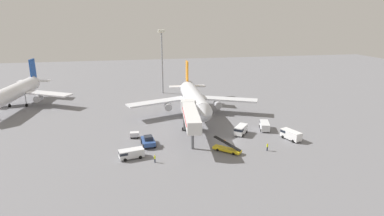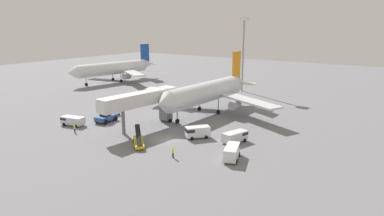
% 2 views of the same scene
% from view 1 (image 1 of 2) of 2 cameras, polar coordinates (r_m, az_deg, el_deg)
% --- Properties ---
extents(ground_plane, '(300.00, 300.00, 0.00)m').
position_cam_1_polar(ground_plane, '(74.47, 6.92, -6.15)').
color(ground_plane, slate).
extents(airplane_at_gate, '(39.09, 35.50, 14.31)m').
position_cam_1_polar(airplane_at_gate, '(91.45, 0.28, 1.80)').
color(airplane_at_gate, silver).
rests_on(airplane_at_gate, ground).
extents(jet_bridge, '(5.15, 19.30, 7.87)m').
position_cam_1_polar(jet_bridge, '(73.56, -0.33, -1.36)').
color(jet_bridge, silver).
rests_on(jet_bridge, ground).
extents(pushback_tug, '(3.33, 5.28, 2.40)m').
position_cam_1_polar(pushback_tug, '(72.31, -7.95, -5.93)').
color(pushback_tug, '#2D4C8E').
rests_on(pushback_tug, ground).
extents(belt_loader_truck, '(5.71, 5.46, 3.06)m').
position_cam_1_polar(belt_loader_truck, '(68.97, 6.37, -7.34)').
color(belt_loader_truck, yellow).
rests_on(belt_loader_truck, ground).
extents(service_van_far_left, '(3.59, 5.46, 2.23)m').
position_cam_1_polar(service_van_far_left, '(78.64, 17.46, -4.58)').
color(service_van_far_left, white).
rests_on(service_van_far_left, ground).
extents(service_van_far_right, '(3.45, 5.44, 2.02)m').
position_cam_1_polar(service_van_far_right, '(83.54, 13.04, -3.08)').
color(service_van_far_right, silver).
rests_on(service_van_far_right, ground).
extents(service_van_rear_left, '(5.42, 3.17, 1.94)m').
position_cam_1_polar(service_van_rear_left, '(66.71, -11.08, -8.07)').
color(service_van_rear_left, silver).
rests_on(service_van_rear_left, ground).
extents(service_van_mid_right, '(4.47, 4.89, 2.27)m').
position_cam_1_polar(service_van_mid_right, '(78.99, 8.84, -3.89)').
color(service_van_mid_right, white).
rests_on(service_van_mid_right, ground).
extents(baggage_cart_far_center, '(2.18, 1.52, 1.43)m').
position_cam_1_polar(baggage_cart_far_center, '(77.37, -10.39, -4.79)').
color(baggage_cart_far_center, '#38383D').
rests_on(baggage_cart_far_center, ground).
extents(ground_crew_worker_foreground, '(0.45, 0.45, 1.69)m').
position_cam_1_polar(ground_crew_worker_foreground, '(64.26, -6.76, -9.06)').
color(ground_crew_worker_foreground, '#1E2333').
rests_on(ground_crew_worker_foreground, ground).
extents(ground_crew_worker_midground, '(0.49, 0.49, 1.81)m').
position_cam_1_polar(ground_crew_worker_midground, '(70.95, 13.52, -6.84)').
color(ground_crew_worker_midground, '#1E2333').
rests_on(ground_crew_worker_midground, ground).
extents(safety_cone_alpha, '(0.38, 0.38, 0.58)m').
position_cam_1_polar(safety_cone_alpha, '(74.55, 6.00, -5.86)').
color(safety_cone_alpha, black).
rests_on(safety_cone_alpha, ground).
extents(airplane_background, '(35.90, 38.23, 13.68)m').
position_cam_1_polar(airplane_background, '(114.77, -29.46, 2.59)').
color(airplane_background, silver).
rests_on(airplane_background, ground).
extents(apron_light_mast, '(2.40, 2.40, 23.61)m').
position_cam_1_polar(apron_light_mast, '(118.27, -5.51, 10.58)').
color(apron_light_mast, '#93969B').
rests_on(apron_light_mast, ground).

